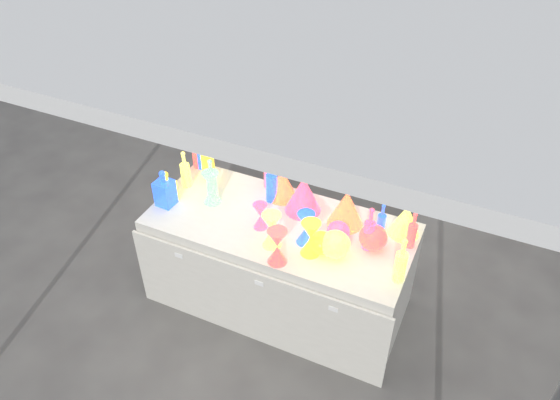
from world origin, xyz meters
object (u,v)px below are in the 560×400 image
at_px(bottle_0, 206,153).
at_px(hourglass_0, 277,247).
at_px(globe_0, 321,244).
at_px(cardboard_box_closed, 338,113).
at_px(decanter_0, 167,187).
at_px(display_table, 279,264).
at_px(lampshade_0, 282,182).

distance_m(bottle_0, hourglass_0, 1.11).
height_order(bottle_0, hourglass_0, bottle_0).
distance_m(bottle_0, globe_0, 1.20).
height_order(hourglass_0, globe_0, hourglass_0).
bearing_deg(globe_0, cardboard_box_closed, 106.81).
xyz_separation_m(decanter_0, hourglass_0, (0.95, -0.22, -0.00)).
height_order(bottle_0, globe_0, bottle_0).
bearing_deg(cardboard_box_closed, hourglass_0, -90.80).
xyz_separation_m(display_table, globe_0, (0.35, -0.13, 0.44)).
xyz_separation_m(bottle_0, globe_0, (1.11, -0.46, -0.09)).
relative_size(cardboard_box_closed, lampshade_0, 2.42).
relative_size(bottle_0, globe_0, 1.94).
distance_m(cardboard_box_closed, hourglass_0, 2.93).
xyz_separation_m(cardboard_box_closed, lampshade_0, (0.33, -2.19, 0.65)).
xyz_separation_m(hourglass_0, lampshade_0, (-0.24, 0.61, 0.00)).
bearing_deg(decanter_0, cardboard_box_closed, 81.73).
height_order(display_table, globe_0, globe_0).
xyz_separation_m(cardboard_box_closed, decanter_0, (-0.37, -2.58, 0.66)).
height_order(hourglass_0, lampshade_0, lampshade_0).
relative_size(display_table, cardboard_box_closed, 3.01).
bearing_deg(decanter_0, globe_0, -1.28).
height_order(cardboard_box_closed, globe_0, globe_0).
distance_m(hourglass_0, lampshade_0, 0.65).
bearing_deg(decanter_0, display_table, 7.33).
xyz_separation_m(hourglass_0, globe_0, (0.21, 0.20, -0.06)).
distance_m(globe_0, lampshade_0, 0.62).
height_order(bottle_0, lampshade_0, bottle_0).
xyz_separation_m(bottle_0, lampshade_0, (0.65, -0.05, -0.03)).
relative_size(cardboard_box_closed, globe_0, 3.80).
height_order(decanter_0, hourglass_0, decanter_0).
distance_m(cardboard_box_closed, decanter_0, 2.69).
distance_m(display_table, hourglass_0, 0.61).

